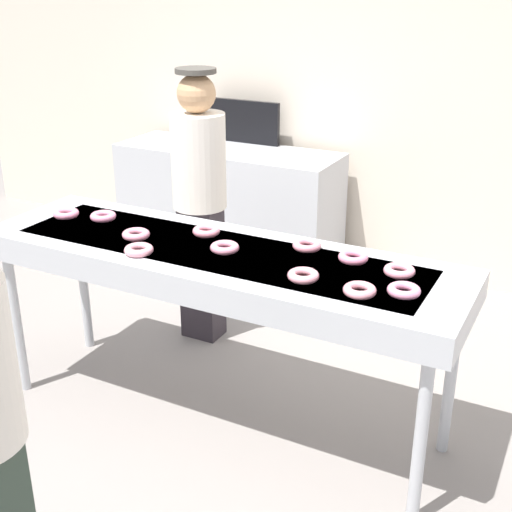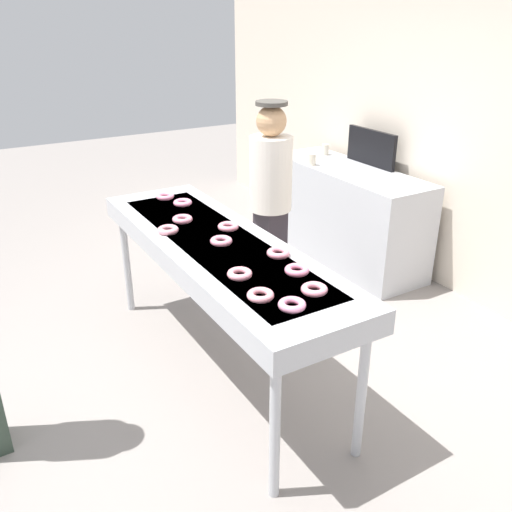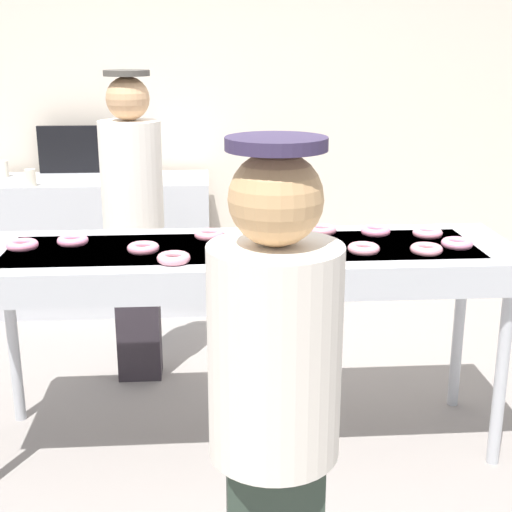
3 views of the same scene
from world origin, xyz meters
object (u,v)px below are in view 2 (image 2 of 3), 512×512
object	(u,v)px
strawberry_donut_8	(183,203)
prep_counter	(346,214)
strawberry_donut_1	(221,241)
menu_display	(371,148)
worker_baker	(270,198)
fryer_conveyor	(218,252)
paper_cup_0	(312,160)
strawberry_donut_3	(168,230)
strawberry_donut_6	(297,270)
paper_cup_1	(325,150)
strawberry_donut_5	(260,295)
strawberry_donut_4	(228,227)
strawberry_donut_7	(292,305)
strawberry_donut_2	(182,219)
strawberry_donut_11	(165,196)
strawberry_donut_0	(240,274)
strawberry_donut_9	(314,289)
strawberry_donut_10	(278,253)

from	to	relation	value
strawberry_donut_8	prep_counter	size ratio (longest dim) A/B	0.08
strawberry_donut_1	menu_display	size ratio (longest dim) A/B	0.22
strawberry_donut_1	strawberry_donut_8	world-z (taller)	same
worker_baker	fryer_conveyor	bearing A→B (deg)	125.79
strawberry_donut_1	menu_display	xyz separation A→B (m)	(-1.09, 2.20, 0.12)
prep_counter	paper_cup_0	bearing A→B (deg)	-138.51
strawberry_donut_3	prep_counter	bearing A→B (deg)	108.98
strawberry_donut_6	prep_counter	bearing A→B (deg)	133.49
strawberry_donut_6	strawberry_donut_8	bearing A→B (deg)	-176.93
strawberry_donut_8	paper_cup_1	bearing A→B (deg)	112.59
strawberry_donut_5	prep_counter	bearing A→B (deg)	131.06
prep_counter	paper_cup_0	size ratio (longest dim) A/B	16.01
fryer_conveyor	menu_display	distance (m)	2.44
menu_display	strawberry_donut_4	bearing A→B (deg)	-66.39
strawberry_donut_5	strawberry_donut_7	bearing A→B (deg)	26.73
strawberry_donut_6	worker_baker	bearing A→B (deg)	154.29
strawberry_donut_4	prep_counter	bearing A→B (deg)	116.55
strawberry_donut_1	strawberry_donut_2	size ratio (longest dim) A/B	1.00
worker_baker	menu_display	bearing A→B (deg)	-72.33
strawberry_donut_3	strawberry_donut_4	world-z (taller)	same
strawberry_donut_8	strawberry_donut_11	xyz separation A→B (m)	(-0.21, -0.06, 0.00)
strawberry_donut_6	strawberry_donut_11	xyz separation A→B (m)	(-1.61, -0.13, 0.00)
strawberry_donut_5	strawberry_donut_11	distance (m)	1.77
fryer_conveyor	strawberry_donut_8	world-z (taller)	strawberry_donut_8
fryer_conveyor	prep_counter	distance (m)	2.24
strawberry_donut_0	paper_cup_1	world-z (taller)	paper_cup_1
fryer_conveyor	prep_counter	bearing A→B (deg)	118.18
strawberry_donut_5	strawberry_donut_9	distance (m)	0.29
strawberry_donut_6	menu_display	world-z (taller)	menu_display
menu_display	strawberry_donut_2	bearing A→B (deg)	-74.98
fryer_conveyor	strawberry_donut_10	bearing A→B (deg)	28.09
strawberry_donut_6	strawberry_donut_7	world-z (taller)	same
strawberry_donut_6	worker_baker	xyz separation A→B (m)	(-1.19, 0.57, -0.01)
strawberry_donut_9	fryer_conveyor	bearing A→B (deg)	-172.45
strawberry_donut_9	strawberry_donut_10	distance (m)	0.49
strawberry_donut_2	fryer_conveyor	bearing A→B (deg)	6.69
strawberry_donut_3	paper_cup_0	size ratio (longest dim) A/B	1.24
strawberry_donut_4	prep_counter	world-z (taller)	strawberry_donut_4
strawberry_donut_1	paper_cup_0	bearing A→B (deg)	128.69
strawberry_donut_6	prep_counter	size ratio (longest dim) A/B	0.08
strawberry_donut_11	strawberry_donut_5	bearing A→B (deg)	-6.28
paper_cup_0	fryer_conveyor	bearing A→B (deg)	-52.30
strawberry_donut_3	paper_cup_0	world-z (taller)	paper_cup_0
strawberry_donut_1	strawberry_donut_10	bearing A→B (deg)	31.94
strawberry_donut_2	paper_cup_1	xyz separation A→B (m)	(-1.15, 2.12, 0.00)
strawberry_donut_0	strawberry_donut_8	distance (m)	1.30
strawberry_donut_11	menu_display	xyz separation A→B (m)	(-0.07, 2.16, 0.12)
prep_counter	menu_display	distance (m)	0.69
strawberry_donut_8	worker_baker	world-z (taller)	worker_baker
fryer_conveyor	strawberry_donut_4	size ratio (longest dim) A/B	17.58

